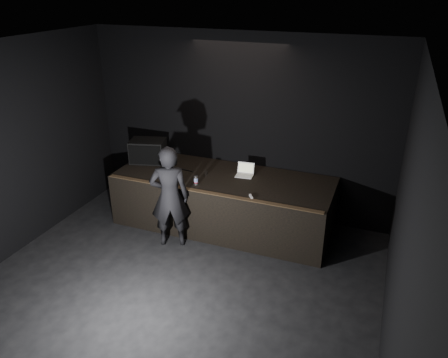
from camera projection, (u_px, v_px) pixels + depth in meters
ground at (153, 316)px, 6.11m from camera, size 7.00×7.00×0.00m
room_walls at (141, 186)px, 5.27m from camera, size 6.10×7.10×3.52m
stage_riser at (224, 201)px, 8.22m from camera, size 4.00×1.50×1.00m
riser_lip at (208, 193)px, 7.41m from camera, size 3.92×0.10×0.01m
stage_monitor at (148, 151)px, 8.60m from camera, size 0.77×0.64×0.44m
cable at (174, 167)px, 8.40m from camera, size 0.91×0.15×0.02m
laptop at (245, 172)px, 8.07m from camera, size 0.34×0.31×0.21m
beer_can at (196, 180)px, 7.67m from camera, size 0.07×0.07×0.17m
plastic_cup at (205, 173)px, 8.02m from camera, size 0.08×0.08×0.11m
wii_remote at (251, 197)px, 7.25m from camera, size 0.11×0.14×0.03m
person at (170, 197)px, 7.44m from camera, size 0.79×0.67×1.84m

